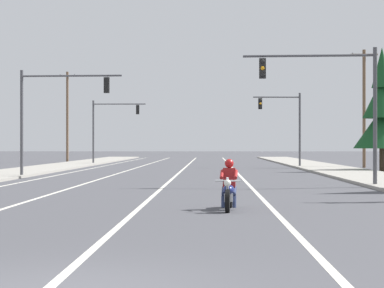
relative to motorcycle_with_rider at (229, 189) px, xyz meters
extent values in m
cube|color=beige|center=(-2.63, 33.66, -0.58)|extent=(0.16, 100.00, 0.01)
cube|color=beige|center=(-6.58, 33.66, -0.58)|extent=(0.16, 100.00, 0.01)
cube|color=beige|center=(1.27, 33.66, -0.58)|extent=(0.16, 100.00, 0.01)
cube|color=beige|center=(-9.98, 33.66, -0.58)|extent=(0.16, 100.00, 0.01)
cube|color=#9E998E|center=(8.55, 28.66, -0.52)|extent=(4.40, 110.00, 0.14)
cube|color=#9E998E|center=(-13.29, 28.66, -0.52)|extent=(4.40, 110.00, 0.14)
cylinder|color=black|center=(-0.06, -0.82, -0.27)|extent=(0.17, 0.65, 0.64)
cylinder|color=black|center=(0.05, 0.72, -0.27)|extent=(0.17, 0.65, 0.64)
cylinder|color=silver|center=(-0.05, -0.72, 0.05)|extent=(0.09, 0.33, 0.68)
sphere|color=white|center=(-0.06, -0.87, 0.23)|extent=(0.20, 0.20, 0.20)
cylinder|color=silver|center=(-0.05, -0.67, 0.28)|extent=(0.70, 0.09, 0.04)
ellipsoid|color=navy|center=(-0.01, -0.17, 0.01)|extent=(0.36, 0.58, 0.28)
cube|color=silver|center=(0.00, -0.05, -0.22)|extent=(0.27, 0.46, 0.24)
cube|color=black|center=(0.02, 0.27, -0.05)|extent=(0.32, 0.54, 0.12)
cube|color=navy|center=(0.05, 0.67, 0.03)|extent=(0.23, 0.37, 0.08)
cylinder|color=silver|center=(-0.11, 0.36, -0.29)|extent=(0.12, 0.55, 0.08)
cube|color=maroon|center=(0.02, 0.23, 0.33)|extent=(0.38, 0.27, 0.56)
sphere|color=#B21919|center=(0.02, 0.21, 0.74)|extent=(0.26, 0.26, 0.26)
cylinder|color=navy|center=(0.15, 0.08, -0.05)|extent=(0.17, 0.45, 0.30)
cylinder|color=navy|center=(0.15, -0.10, -0.35)|extent=(0.12, 0.16, 0.35)
cylinder|color=maroon|center=(0.20, -0.04, 0.43)|extent=(0.14, 0.53, 0.27)
cylinder|color=navy|center=(-0.13, 0.10, -0.05)|extent=(0.17, 0.45, 0.30)
cylinder|color=navy|center=(-0.16, -0.08, -0.35)|extent=(0.12, 0.16, 0.35)
cylinder|color=maroon|center=(-0.20, -0.02, 0.43)|extent=(0.14, 0.53, 0.27)
cylinder|color=#47474C|center=(6.77, 11.11, 2.51)|extent=(0.18, 0.18, 6.20)
cylinder|color=#47474C|center=(3.85, 11.24, 5.26)|extent=(5.84, 0.37, 0.11)
cube|color=black|center=(1.81, 11.33, 4.71)|extent=(0.31, 0.25, 0.90)
sphere|color=black|center=(1.80, 11.18, 5.01)|extent=(0.18, 0.18, 0.18)
sphere|color=orange|center=(1.80, 11.18, 4.71)|extent=(0.18, 0.18, 0.18)
sphere|color=black|center=(1.80, 11.18, 4.41)|extent=(0.18, 0.18, 0.18)
cylinder|color=#47474C|center=(-11.44, 20.16, 2.51)|extent=(0.18, 0.18, 6.20)
cylinder|color=#47474C|center=(-8.52, 20.03, 5.26)|extent=(5.85, 0.37, 0.11)
cube|color=black|center=(-6.48, 19.94, 4.71)|extent=(0.31, 0.25, 0.90)
sphere|color=black|center=(-6.47, 20.09, 5.01)|extent=(0.18, 0.18, 0.18)
sphere|color=orange|center=(-6.47, 20.09, 4.71)|extent=(0.18, 0.18, 0.18)
sphere|color=black|center=(-6.47, 20.09, 4.41)|extent=(0.18, 0.18, 0.18)
cylinder|color=#47474C|center=(6.91, 38.54, 2.51)|extent=(0.18, 0.18, 6.20)
cylinder|color=#47474C|center=(4.96, 38.40, 5.26)|extent=(3.90, 0.38, 0.11)
cube|color=black|center=(3.60, 38.30, 4.71)|extent=(0.32, 0.26, 0.90)
sphere|color=black|center=(3.61, 38.15, 5.01)|extent=(0.18, 0.18, 0.18)
sphere|color=orange|center=(3.61, 38.15, 4.71)|extent=(0.18, 0.18, 0.18)
sphere|color=black|center=(3.61, 38.15, 4.41)|extent=(0.18, 0.18, 0.18)
cylinder|color=#47474C|center=(-11.91, 47.88, 2.51)|extent=(0.18, 0.18, 6.20)
cylinder|color=#47474C|center=(-9.36, 47.87, 5.26)|extent=(5.09, 0.13, 0.11)
cube|color=black|center=(-7.58, 47.87, 4.71)|extent=(0.30, 0.24, 0.90)
sphere|color=black|center=(-7.58, 48.02, 5.01)|extent=(0.18, 0.18, 0.18)
sphere|color=orange|center=(-7.58, 48.02, 4.71)|extent=(0.18, 0.18, 0.18)
sphere|color=black|center=(-7.58, 48.02, 4.41)|extent=(0.18, 0.18, 0.18)
cylinder|color=brown|center=(12.13, 38.04, 4.27)|extent=(0.26, 0.26, 9.72)
cube|color=brown|center=(12.13, 38.04, 8.74)|extent=(2.22, 0.12, 0.12)
cylinder|color=slate|center=(11.19, 38.04, 8.84)|extent=(0.08, 0.08, 0.12)
cylinder|color=slate|center=(13.06, 38.04, 8.84)|extent=(0.08, 0.08, 0.12)
cylinder|color=brown|center=(-15.87, 54.83, 4.28)|extent=(0.26, 0.26, 9.73)
cube|color=brown|center=(-15.87, 54.83, 8.74)|extent=(1.88, 0.12, 0.12)
cylinder|color=slate|center=(-16.65, 54.83, 8.84)|extent=(0.08, 0.08, 0.12)
cylinder|color=slate|center=(-15.08, 54.83, 8.84)|extent=(0.08, 0.08, 0.12)
cylinder|color=#423023|center=(11.60, 29.84, 0.23)|extent=(0.36, 0.36, 1.63)
cone|color=#14421E|center=(11.60, 29.84, 2.48)|extent=(3.99, 3.99, 2.86)
cone|color=#14421E|center=(11.60, 29.84, 4.62)|extent=(2.71, 2.71, 2.86)
cone|color=#14421E|center=(11.60, 29.84, 6.77)|extent=(1.44, 1.44, 2.86)
camera|label=1|loc=(-0.53, -20.29, 1.28)|focal=66.00mm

